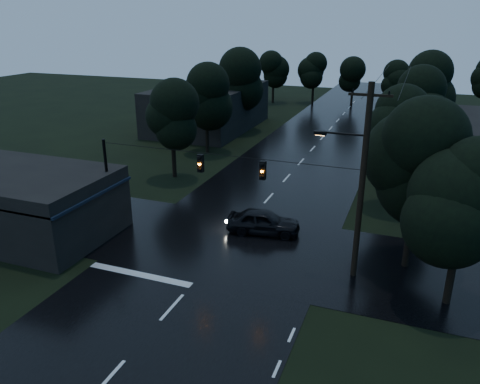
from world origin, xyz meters
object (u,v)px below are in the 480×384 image
Objects in this scene: utility_pole_far at (397,134)px; car at (264,222)px; storefront at (17,201)px; utility_pole_main at (360,181)px.

car is (-6.82, -13.80, -3.11)m from utility_pole_far.
storefront is 1.62× the size of utility_pole_far.
storefront is at bearing 100.86° from car.
utility_pole_main reaches higher than utility_pole_far.
utility_pole_far is 15.71m from car.
storefront is at bearing -174.39° from utility_pole_main.
utility_pole_main is 1.33× the size of utility_pole_far.
car is (-5.93, 3.20, -4.49)m from utility_pole_main.
car is at bearing -116.31° from utility_pole_far.
storefront is 1.22× the size of utility_pole_main.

